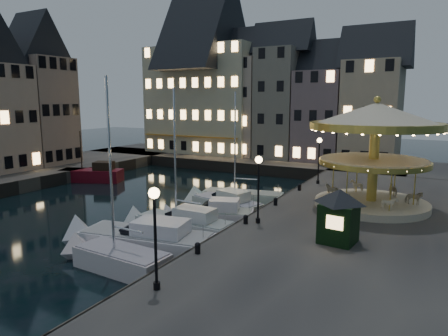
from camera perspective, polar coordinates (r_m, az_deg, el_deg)
The scene contains 30 objects.
ground at distance 28.11m, azimuth -9.75°, elevation -8.69°, with size 160.00×160.00×0.00m, color black.
quay_east at distance 28.16m, azimuth 22.02°, elevation -7.85°, with size 16.00×56.00×1.30m, color #474442.
quay_north at distance 55.33m, azimuth 1.73°, elevation 1.17°, with size 44.00×12.00×1.30m, color #474442.
quaywall_e at distance 30.01m, azimuth 6.61°, elevation -6.13°, with size 0.15×44.00×1.30m, color #47423A.
quaywall_n at distance 49.15m, azimuth 0.65°, elevation 0.11°, with size 48.00×0.15×1.30m, color #47423A.
quaywall_w at distance 42.33m, azimuth -27.54°, elevation -2.54°, with size 0.15×44.00×1.30m, color #47423A.
streetlamp_a at distance 15.90m, azimuth -9.84°, elevation -7.88°, with size 0.44×0.44×4.17m.
streetlamp_b at distance 24.28m, azimuth 4.95°, elevation -1.69°, with size 0.44×0.44×4.17m.
streetlamp_c at distance 36.90m, azimuth 13.42°, elevation 1.96°, with size 0.44×0.44×4.17m.
bollard_a at distance 20.10m, azimuth -3.80°, elevation -11.27°, with size 0.30×0.30×0.57m.
bollard_b at distance 24.67m, azimuth 3.11°, elevation -7.27°, with size 0.30×0.30×0.57m.
bollard_c at distance 29.10m, azimuth 7.37°, elevation -4.71°, with size 0.30×0.30×0.57m.
bollard_d at distance 34.16m, azimuth 10.73°, elevation -2.66°, with size 0.30×0.30×0.57m.
townhouse_na at distance 62.42m, azimuth -6.95°, elevation 8.63°, with size 5.50×8.00×12.80m.
townhouse_nb at distance 59.42m, azimuth -2.62°, elevation 9.13°, with size 6.16×8.00×13.80m.
townhouse_nc at distance 56.52m, azimuth 2.70°, elevation 9.62°, with size 6.82×8.00×14.80m.
townhouse_nd at distance 54.26m, azimuth 8.26°, elevation 10.06°, with size 5.50×8.00×15.80m.
townhouse_ne at distance 52.61m, azimuth 13.85°, elevation 8.26°, with size 6.16×8.00×12.80m.
townhouse_nf at distance 51.38m, azimuth 20.47°, elevation 8.47°, with size 6.82×8.00×13.80m.
townhouse_wc at distance 53.24m, azimuth -25.04°, elevation 8.42°, with size 8.80×5.50×14.20m.
hotel_corner at distance 59.40m, azimuth -2.59°, elevation 10.58°, with size 17.60×9.00×16.80m.
motorboat_a at distance 22.33m, azimuth -15.42°, elevation -12.36°, with size 6.33×2.28×10.46m.
motorboat_b at distance 24.45m, azimuth -11.79°, elevation -9.98°, with size 9.07×4.05×2.15m.
motorboat_c at distance 26.83m, azimuth -6.36°, elevation -7.99°, with size 7.83×2.10×10.41m.
motorboat_d at distance 28.48m, azimuth -2.07°, elevation -6.97°, with size 6.32×3.86×2.15m.
motorboat_e at distance 31.73m, azimuth -0.16°, elevation -5.22°, with size 7.11×3.75×2.15m.
motorboat_f at distance 34.18m, azimuth 1.70°, elevation -4.33°, with size 7.84×3.41×10.37m.
red_fishing_boat at distance 46.12m, azimuth -18.27°, elevation -0.96°, with size 7.05×4.68×5.70m.
carousel at distance 29.44m, azimuth 20.82°, elevation 4.42°, with size 8.88×8.88×7.77m.
ticket_kiosk at distance 21.92m, azimuth 16.14°, elevation -5.30°, with size 2.82×2.82×3.30m.
Camera 1 is at (16.72, -20.83, 8.76)m, focal length 32.00 mm.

